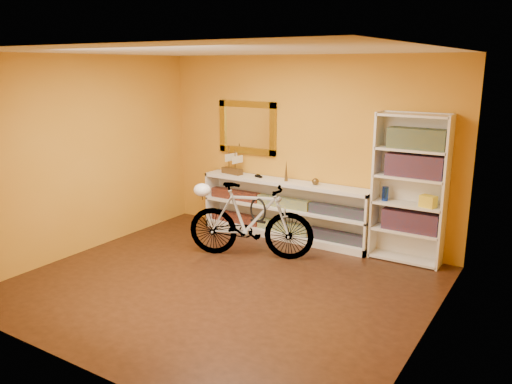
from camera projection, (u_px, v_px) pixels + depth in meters
The scene contains 24 objects.
floor at pixel (224, 284), 5.89m from camera, with size 4.50×4.00×0.01m, color black.
ceiling at pixel (220, 50), 5.26m from camera, with size 4.50×4.00×0.01m, color silver.
back_wall at pixel (305, 149), 7.22m from camera, with size 4.50×0.01×2.60m, color #C17F1D.
left_wall at pixel (84, 155), 6.74m from camera, with size 0.01×4.00×2.60m, color #C17F1D.
right_wall at pixel (433, 203), 4.41m from camera, with size 0.01×4.00×2.60m, color #C17F1D.
gilt_mirror at pixel (247, 128), 7.62m from camera, with size 0.98×0.06×0.78m, color olive.
wall_socket at pixel (361, 231), 6.99m from camera, with size 0.09×0.01×0.09m, color silver.
console_unit at pixel (284, 209), 7.39m from camera, with size 2.60×0.35×0.85m, color silver, non-canonical shape.
cd_row_lower at pixel (283, 227), 7.43m from camera, with size 2.50×0.13×0.14m, color black.
cd_row_upper at pixel (284, 202), 7.34m from camera, with size 2.50×0.13×0.14m, color navy.
model_ship at pixel (232, 160), 7.70m from camera, with size 0.35×0.13×0.42m, color #3F2A11, non-canonical shape.
toy_car at pixel (259, 177), 7.51m from camera, with size 0.00×0.00×0.00m, color black.
bronze_ornament at pixel (286, 171), 7.24m from camera, with size 0.05×0.05×0.30m, color brown.
decorative_orb at pixel (315, 182), 7.02m from camera, with size 0.10×0.10×0.10m, color brown.
bookcase at pixel (409, 189), 6.37m from camera, with size 0.90×0.30×1.90m, color silver, non-canonical shape.
book_row_a at pixel (411, 221), 6.44m from camera, with size 0.70×0.22×0.26m, color maroon.
book_row_b at pixel (415, 166), 6.27m from camera, with size 0.70×0.22×0.28m, color maroon.
book_row_c at pixel (417, 139), 6.19m from camera, with size 0.70×0.22×0.25m, color navy.
travel_mug at pixel (385, 194), 6.53m from camera, with size 0.08×0.08×0.18m, color navy.
red_tin at pixel (397, 140), 6.35m from camera, with size 0.13×0.13×0.16m, color maroon.
yellow_bag at pixel (428, 201), 6.24m from camera, with size 0.19×0.12×0.15m, color yellow.
bicycle at pixel (251, 221), 6.62m from camera, with size 1.69×0.44×0.99m, color silver.
helmet at pixel (202, 190), 6.65m from camera, with size 0.23×0.22×0.17m, color white.
u_lock at pixel (258, 210), 6.56m from camera, with size 0.24×0.24×0.03m, color black.
Camera 1 is at (3.21, -4.42, 2.46)m, focal length 35.77 mm.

